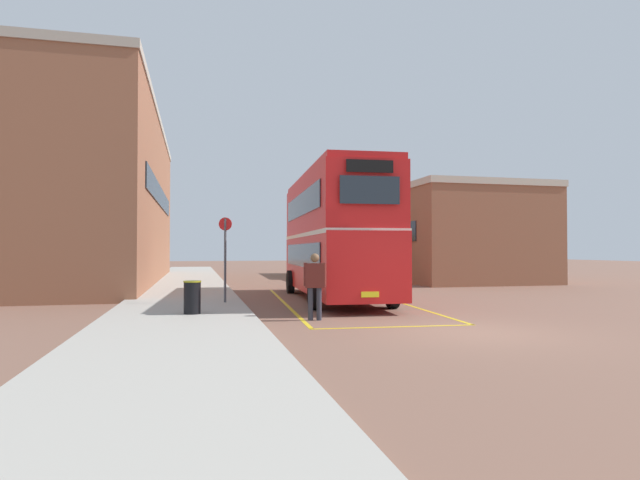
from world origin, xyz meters
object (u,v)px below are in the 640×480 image
Objects in this scene: single_deck_bus at (324,254)px; bus_stop_sign at (225,251)px; litter_bin at (192,297)px; pedestrian_boarding at (315,281)px; double_decker_bus at (334,234)px.

single_deck_bus is 21.22m from bus_stop_sign.
litter_bin is at bearing -109.34° from bus_stop_sign.
bus_stop_sign reaches higher than litter_bin.
double_decker_bus is at bearing 70.11° from pedestrian_boarding.
double_decker_bus is 5.88× the size of pedestrian_boarding.
double_decker_bus is 11.69× the size of litter_bin.
litter_bin is (-3.21, 1.06, -0.46)m from pedestrian_boarding.
bus_stop_sign is (-4.18, -1.52, -0.67)m from double_decker_bus.
double_decker_bus is 4.49m from bus_stop_sign.
bus_stop_sign reaches higher than pedestrian_boarding.
single_deck_bus is 10.52× the size of litter_bin.
single_deck_bus is at bearing 67.61° from litter_bin.
double_decker_bus is 3.72× the size of bus_stop_sign.
double_decker_bus is 7.17m from litter_bin.
pedestrian_boarding is at bearing -109.89° from double_decker_bus.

